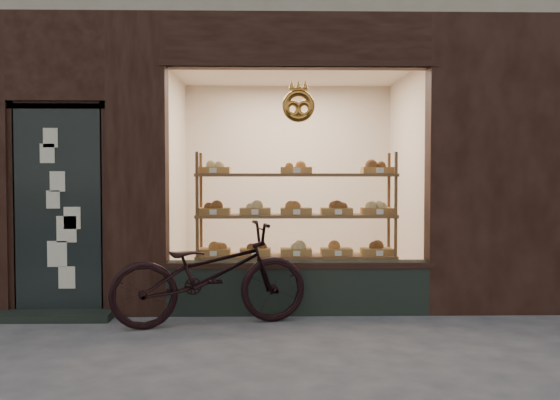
{
  "coord_description": "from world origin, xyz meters",
  "views": [
    {
      "loc": [
        0.14,
        -4.33,
        1.44
      ],
      "look_at": [
        0.26,
        2.0,
        1.2
      ],
      "focal_mm": 40.0,
      "sensor_mm": 36.0,
      "label": 1
    }
  ],
  "objects": [
    {
      "name": "display_shelf",
      "position": [
        0.45,
        2.55,
        0.84
      ],
      "size": [
        2.2,
        0.45,
        1.7
      ],
      "color": "brown",
      "rests_on": "ground"
    },
    {
      "name": "ground",
      "position": [
        0.0,
        0.0,
        0.0
      ],
      "size": [
        90.0,
        90.0,
        0.0
      ],
      "primitive_type": "plane",
      "color": "#494951"
    },
    {
      "name": "bicycle",
      "position": [
        -0.42,
        1.64,
        0.5
      ],
      "size": [
        2.0,
        1.1,
        0.99
      ],
      "primitive_type": "imported",
      "rotation": [
        0.0,
        0.0,
        1.81
      ],
      "color": "black",
      "rests_on": "ground"
    }
  ]
}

